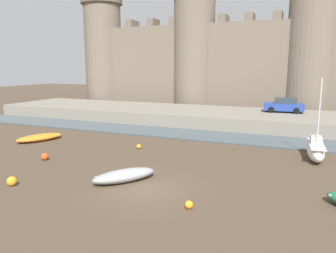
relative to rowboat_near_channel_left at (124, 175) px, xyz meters
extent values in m
plane|color=#4C3D2D|center=(1.59, -0.61, -0.36)|extent=(160.00, 160.00, 0.00)
cube|color=#3D4C56|center=(1.59, 13.35, -0.31)|extent=(80.00, 4.50, 0.10)
cube|color=gray|center=(1.59, 20.60, 0.33)|extent=(57.53, 10.00, 1.38)
cube|color=#706354|center=(1.59, 30.06, 5.63)|extent=(45.53, 2.80, 11.98)
cylinder|color=#706354|center=(-21.18, 30.06, 7.51)|extent=(5.71, 5.71, 15.74)
cylinder|color=#675B4D|center=(-21.18, 30.06, 15.88)|extent=(6.40, 6.40, 1.00)
cylinder|color=#706354|center=(-6.00, 30.06, 7.51)|extent=(5.71, 5.71, 15.74)
cylinder|color=#706354|center=(9.17, 30.06, 7.51)|extent=(5.71, 5.71, 15.74)
cube|color=#6A5E4F|center=(-15.87, 30.06, 12.17)|extent=(1.10, 2.52, 1.10)
cube|color=#6A5E4F|center=(-12.38, 30.06, 12.17)|extent=(1.10, 2.52, 1.10)
cube|color=#6A5E4F|center=(-8.89, 30.06, 12.17)|extent=(1.10, 2.52, 1.10)
cube|color=#6A5E4F|center=(-1.91, 30.06, 12.17)|extent=(1.10, 2.52, 1.10)
cube|color=#6A5E4F|center=(1.59, 30.06, 12.17)|extent=(1.10, 2.52, 1.10)
cube|color=#6A5E4F|center=(5.08, 30.06, 12.17)|extent=(1.10, 2.52, 1.10)
ellipsoid|color=gray|center=(0.00, 0.00, -0.02)|extent=(3.16, 3.66, 0.69)
ellipsoid|color=silver|center=(0.00, 0.00, 0.04)|extent=(2.56, 2.97, 0.38)
cube|color=beige|center=(0.17, 0.22, 0.08)|extent=(0.94, 0.77, 0.06)
cube|color=beige|center=(-0.86, -1.14, 0.06)|extent=(0.70, 0.62, 0.08)
ellipsoid|color=silver|center=(9.91, 8.99, 0.19)|extent=(1.36, 4.15, 1.11)
cube|color=silver|center=(9.91, 8.99, 0.71)|extent=(1.16, 3.65, 0.08)
cube|color=silver|center=(9.88, 9.30, 0.97)|extent=(0.78, 1.19, 0.44)
cylinder|color=silver|center=(9.92, 8.79, 2.99)|extent=(0.10, 0.10, 4.49)
cylinder|color=silver|center=(9.88, 9.40, 1.20)|extent=(0.20, 1.84, 0.08)
cube|color=beige|center=(10.61, 1.30, 0.07)|extent=(0.59, 0.73, 0.08)
ellipsoid|color=orange|center=(-11.90, 6.00, -0.08)|extent=(2.93, 4.23, 0.56)
ellipsoid|color=gold|center=(-11.90, 6.00, -0.02)|extent=(2.35, 3.44, 0.31)
cube|color=beige|center=(-12.02, 5.73, 0.02)|extent=(1.29, 0.69, 0.06)
cube|color=beige|center=(-11.32, 7.42, 0.00)|extent=(0.89, 0.58, 0.08)
sphere|color=#E04C1E|center=(-7.18, 1.57, -0.11)|extent=(0.50, 0.50, 0.50)
sphere|color=orange|center=(-2.70, 6.83, -0.18)|extent=(0.37, 0.37, 0.37)
sphere|color=orange|center=(-5.25, -2.91, -0.10)|extent=(0.52, 0.52, 0.52)
sphere|color=orange|center=(4.49, -1.93, -0.18)|extent=(0.37, 0.37, 0.37)
cube|color=#263F99|center=(6.90, 22.43, 1.61)|extent=(4.18, 1.89, 0.80)
cube|color=#2D3842|center=(7.05, 22.44, 2.31)|extent=(2.32, 1.60, 0.64)
cylinder|color=black|center=(5.67, 21.52, 1.33)|extent=(0.65, 0.21, 0.64)
cylinder|color=black|center=(5.59, 23.22, 1.33)|extent=(0.65, 0.21, 0.64)
cylinder|color=black|center=(8.21, 21.64, 1.33)|extent=(0.65, 0.21, 0.64)
cylinder|color=black|center=(8.13, 23.34, 1.33)|extent=(0.65, 0.21, 0.64)
camera|label=1|loc=(8.99, -15.08, 5.99)|focal=35.00mm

